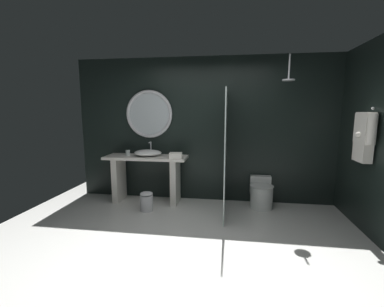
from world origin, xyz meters
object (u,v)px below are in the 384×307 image
object	(u,v)px
hanging_bathrobe	(364,135)
waste_bin	(147,201)
toilet	(261,193)
tissue_box	(175,155)
folded_hand_towel	(176,156)
tumbler_cup	(128,153)
vessel_sink	(148,153)
round_wall_mirror	(149,114)
rain_shower_head	(289,77)

from	to	relation	value
hanging_bathrobe	waste_bin	bearing A→B (deg)	174.34
hanging_bathrobe	toilet	size ratio (longest dim) A/B	1.27
tissue_box	folded_hand_towel	bearing A→B (deg)	-73.30
hanging_bathrobe	tumbler_cup	bearing A→B (deg)	167.48
tissue_box	folded_hand_towel	size ratio (longest dim) A/B	0.75
folded_hand_towel	tumbler_cup	bearing A→B (deg)	168.34
vessel_sink	toilet	size ratio (longest dim) A/B	0.88
waste_bin	folded_hand_towel	distance (m)	0.91
hanging_bathrobe	waste_bin	size ratio (longest dim) A/B	2.23
tumbler_cup	tissue_box	xyz separation A→B (m)	(0.89, -0.03, -0.01)
hanging_bathrobe	waste_bin	distance (m)	3.34
vessel_sink	round_wall_mirror	xyz separation A→B (m)	(-0.03, 0.21, 0.69)
round_wall_mirror	folded_hand_towel	world-z (taller)	round_wall_mirror
hanging_bathrobe	toilet	distance (m)	1.80
tumbler_cup	folded_hand_towel	bearing A→B (deg)	-11.66
folded_hand_towel	vessel_sink	bearing A→B (deg)	162.20
vessel_sink	folded_hand_towel	xyz separation A→B (m)	(0.55, -0.18, -0.01)
folded_hand_towel	rain_shower_head	bearing A→B (deg)	-1.86
vessel_sink	tumbler_cup	bearing A→B (deg)	177.52
tumbler_cup	toilet	xyz separation A→B (m)	(2.41, -0.03, -0.65)
tumbler_cup	round_wall_mirror	size ratio (longest dim) A/B	0.11
toilet	folded_hand_towel	xyz separation A→B (m)	(-1.47, -0.16, 0.66)
round_wall_mirror	folded_hand_towel	xyz separation A→B (m)	(0.58, -0.39, -0.70)
rain_shower_head	waste_bin	world-z (taller)	rain_shower_head
rain_shower_head	hanging_bathrobe	xyz separation A→B (m)	(0.89, -0.55, -0.82)
tumbler_cup	hanging_bathrobe	xyz separation A→B (m)	(3.61, -0.80, 0.45)
waste_bin	toilet	bearing A→B (deg)	13.68
tissue_box	toilet	bearing A→B (deg)	-0.02
tissue_box	waste_bin	world-z (taller)	tissue_box
hanging_bathrobe	folded_hand_towel	xyz separation A→B (m)	(-2.67, 0.61, -0.45)
vessel_sink	rain_shower_head	distance (m)	2.66
vessel_sink	waste_bin	size ratio (longest dim) A/B	1.55
tissue_box	waste_bin	xyz separation A→B (m)	(-0.39, -0.47, -0.72)
hanging_bathrobe	folded_hand_towel	bearing A→B (deg)	167.17
vessel_sink	toilet	distance (m)	2.13
hanging_bathrobe	waste_bin	xyz separation A→B (m)	(-3.11, 0.31, -1.18)
rain_shower_head	tumbler_cup	bearing A→B (deg)	174.71
round_wall_mirror	rain_shower_head	bearing A→B (deg)	-10.80
round_wall_mirror	hanging_bathrobe	bearing A→B (deg)	-17.10
round_wall_mirror	toilet	size ratio (longest dim) A/B	1.54
tumbler_cup	folded_hand_towel	size ratio (longest dim) A/B	0.44
hanging_bathrobe	vessel_sink	bearing A→B (deg)	166.31
tissue_box	folded_hand_towel	distance (m)	0.17
tumbler_cup	rain_shower_head	size ratio (longest dim) A/B	0.24
toilet	tumbler_cup	bearing A→B (deg)	179.31
tumbler_cup	rain_shower_head	xyz separation A→B (m)	(2.72, -0.25, 1.27)
waste_bin	tissue_box	bearing A→B (deg)	49.93
hanging_bathrobe	folded_hand_towel	distance (m)	2.77
tissue_box	vessel_sink	bearing A→B (deg)	178.67
tissue_box	tumbler_cup	bearing A→B (deg)	178.17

